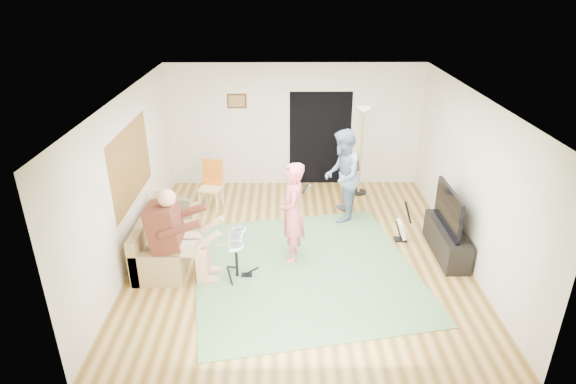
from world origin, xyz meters
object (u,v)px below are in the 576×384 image
object	(u,v)px
sofa	(164,242)
guitar_spare	(402,229)
dining_chair	(211,192)
drum_kit	(237,259)
singer	(292,213)
tv_cabinet	(447,241)
television	(449,209)
guitarist	(342,176)
torchiere_lamp	(362,136)

from	to	relation	value
sofa	guitar_spare	bearing A→B (deg)	6.40
dining_chair	drum_kit	bearing A→B (deg)	-61.07
singer	guitar_spare	world-z (taller)	singer
singer	tv_cabinet	xyz separation A→B (m)	(2.63, 0.12, -0.60)
sofa	television	bearing A→B (deg)	0.10
guitar_spare	tv_cabinet	size ratio (longest dim) A/B	0.55
singer	television	distance (m)	2.58
sofa	dining_chair	distance (m)	1.92
guitarist	guitar_spare	size ratio (longest dim) A/B	2.33
torchiere_lamp	guitar_spare	bearing A→B (deg)	-77.22
guitar_spare	tv_cabinet	world-z (taller)	guitar_spare
singer	television	xyz separation A→B (m)	(2.58, 0.12, -0.00)
torchiere_lamp	tv_cabinet	size ratio (longest dim) A/B	1.36
drum_kit	guitar_spare	xyz separation A→B (m)	(2.84, 1.11, -0.11)
sofa	dining_chair	world-z (taller)	dining_chair
guitar_spare	torchiere_lamp	distance (m)	2.37
guitarist	television	world-z (taller)	guitarist
drum_kit	guitar_spare	distance (m)	3.05
guitarist	television	xyz separation A→B (m)	(1.60, -1.32, -0.04)
guitarist	drum_kit	bearing A→B (deg)	-33.58
sofa	singer	bearing A→B (deg)	-2.86
guitarist	tv_cabinet	world-z (taller)	guitarist
guitar_spare	tv_cabinet	distance (m)	0.80
drum_kit	guitarist	xyz separation A→B (m)	(1.85, 1.98, 0.57)
drum_kit	guitarist	size ratio (longest dim) A/B	0.42
guitar_spare	television	size ratio (longest dim) A/B	0.65
dining_chair	television	xyz separation A→B (m)	(4.17, -1.82, 0.50)
singer	guitar_spare	bearing A→B (deg)	105.04
guitar_spare	torchiere_lamp	world-z (taller)	torchiere_lamp
singer	tv_cabinet	bearing A→B (deg)	91.39
sofa	guitarist	bearing A→B (deg)	23.00
guitar_spare	television	xyz separation A→B (m)	(0.61, -0.45, 0.63)
sofa	drum_kit	size ratio (longest dim) A/B	2.56
sofa	tv_cabinet	distance (m)	4.79
drum_kit	tv_cabinet	bearing A→B (deg)	10.65
singer	guitarist	distance (m)	1.74
drum_kit	tv_cabinet	distance (m)	3.56
sofa	dining_chair	xyz separation A→B (m)	(0.56, 1.83, 0.10)
guitar_spare	dining_chair	distance (m)	3.82
drum_kit	torchiere_lamp	size ratio (longest dim) A/B	0.39
guitarist	torchiere_lamp	xyz separation A→B (m)	(0.53, 1.19, 0.41)
guitarist	guitar_spare	xyz separation A→B (m)	(1.00, -0.87, -0.67)
dining_chair	tv_cabinet	bearing A→B (deg)	-10.68
drum_kit	singer	distance (m)	1.16
television	sofa	bearing A→B (deg)	-179.90
torchiere_lamp	guitarist	bearing A→B (deg)	-113.97
singer	guitarist	xyz separation A→B (m)	(0.97, 1.44, 0.04)
dining_chair	television	size ratio (longest dim) A/B	0.83
singer	torchiere_lamp	xyz separation A→B (m)	(1.50, 2.63, 0.45)
singer	dining_chair	distance (m)	2.56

